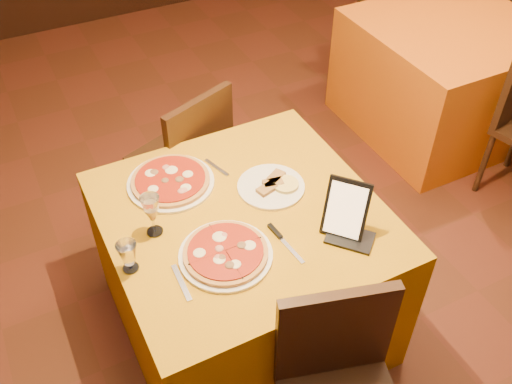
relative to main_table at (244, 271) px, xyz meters
name	(u,v)px	position (x,y,z in m)	size (l,w,h in m)	color
floor	(311,283)	(0.41, 0.05, -0.38)	(6.00, 7.00, 0.01)	#5E2D19
main_table	(244,271)	(0.00, 0.00, 0.00)	(1.10, 1.10, 0.75)	#C3870C
side_table	(444,77)	(1.91, 0.88, 0.00)	(1.10, 1.10, 0.75)	orange
chair_main_far	(179,158)	(0.00, 0.80, 0.08)	(0.39, 0.39, 0.91)	black
chair_side_far	(375,18)	(1.91, 1.68, 0.08)	(0.40, 0.40, 0.91)	black
pizza_near	(226,254)	(-0.16, -0.18, 0.39)	(0.36, 0.36, 0.03)	white
pizza_far	(171,182)	(-0.20, 0.30, 0.39)	(0.38, 0.38, 0.03)	white
cutlet_dish	(271,186)	(0.17, 0.08, 0.39)	(0.29, 0.29, 0.03)	white
wine_glass	(152,215)	(-0.36, 0.06, 0.47)	(0.08, 0.08, 0.19)	#ECC986
water_glass	(128,257)	(-0.50, -0.08, 0.44)	(0.07, 0.07, 0.13)	white
tablet	(346,209)	(0.31, -0.27, 0.49)	(0.17, 0.01, 0.24)	black
knife	(287,246)	(0.07, -0.24, 0.38)	(0.21, 0.02, 0.01)	silver
fork_near	(181,283)	(-0.36, -0.23, 0.38)	(0.18, 0.02, 0.01)	silver
fork_far	(217,168)	(0.02, 0.30, 0.38)	(0.15, 0.02, 0.01)	#A4A5AB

